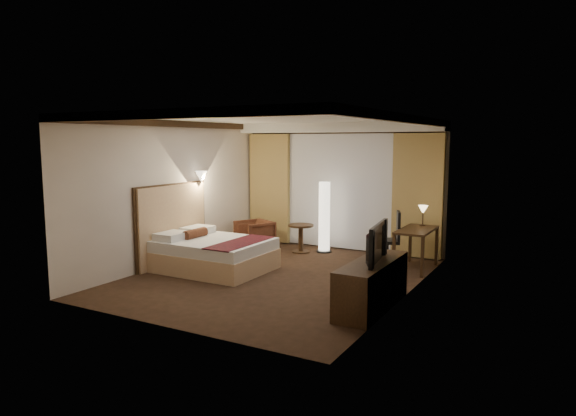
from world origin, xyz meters
The scene contains 21 objects.
floor centered at (0.00, 0.00, 0.00)m, with size 4.50×5.50×0.01m, color black.
ceiling centered at (0.00, 0.00, 2.70)m, with size 4.50×5.50×0.01m, color white.
back_wall centered at (0.00, 2.75, 1.35)m, with size 4.50×0.02×2.70m, color beige.
left_wall centered at (-2.25, 0.00, 1.35)m, with size 0.02×5.50×2.70m, color beige.
right_wall centered at (2.25, 0.00, 1.35)m, with size 0.02×5.50×2.70m, color beige.
crown_molding centered at (0.00, 0.00, 2.64)m, with size 4.50×5.50×0.12m, color black, non-canonical shape.
soffit centered at (0.00, 2.50, 2.60)m, with size 4.50×0.50×0.20m, color white.
curtain_sheer centered at (0.00, 2.67, 1.25)m, with size 2.48×0.04×2.45m, color silver.
curtain_left_drape centered at (-1.70, 2.61, 1.25)m, with size 1.00×0.14×2.45m, color tan.
curtain_right_drape centered at (1.70, 2.61, 1.25)m, with size 1.00×0.14×2.45m, color tan.
wall_sconce centered at (-2.09, 0.62, 1.62)m, with size 0.24×0.24×0.24m, color white, non-canonical shape.
bed centered at (-1.23, -0.13, 0.28)m, with size 1.92×1.49×0.56m, color white, non-canonical shape.
headboard centered at (-2.20, -0.13, 0.75)m, with size 0.12×1.79×1.50m, color tan, non-canonical shape.
armchair centered at (-1.55, 1.71, 0.35)m, with size 0.68×0.63×0.70m, color #432114.
side_table centered at (-0.55, 1.94, 0.30)m, with size 0.54×0.54×0.59m, color black, non-canonical shape.
floor_lamp centered at (-0.13, 2.20, 0.75)m, with size 0.31×0.31×1.49m, color white, non-canonical shape.
desk centered at (1.95, 1.67, 0.38)m, with size 0.55×1.13×0.75m, color black, non-canonical shape.
desk_lamp centered at (1.95, 2.08, 0.92)m, with size 0.18×0.18×0.34m, color #FFD899, non-canonical shape.
office_chair centered at (1.43, 1.62, 0.52)m, with size 0.50×0.50×1.05m, color black, non-canonical shape.
dresser centered at (2.00, -0.79, 0.33)m, with size 0.50×1.72×0.67m, color black, non-canonical shape.
television centered at (1.97, -0.79, 0.97)m, with size 1.05×0.60×0.14m, color black.
Camera 1 is at (4.34, -7.42, 2.32)m, focal length 32.00 mm.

